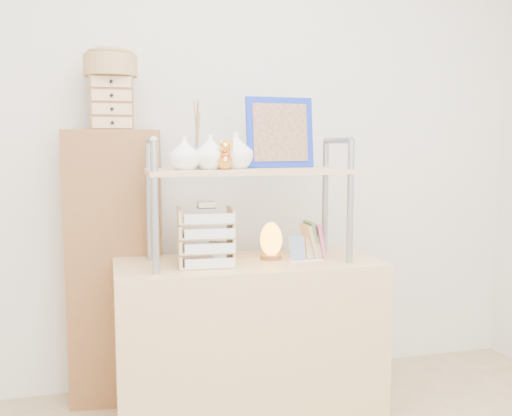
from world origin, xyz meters
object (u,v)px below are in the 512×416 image
Objects in this scene: cabinet at (116,268)px; letter_tray at (206,240)px; desk at (249,341)px; salt_lamp at (271,240)px.

cabinet reaches higher than letter_tray.
desk is 0.48m from salt_lamp.
salt_lamp is (0.70, -0.35, 0.16)m from cabinet.
cabinet is (-0.58, 0.37, 0.30)m from desk.
letter_tray is 0.32m from salt_lamp.
cabinet is at bearing 147.61° from desk.
cabinet is 4.77× the size of letter_tray.
salt_lamp reaches higher than desk.
cabinet is 0.79m from salt_lamp.
salt_lamp is at bearing -19.71° from cabinet.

